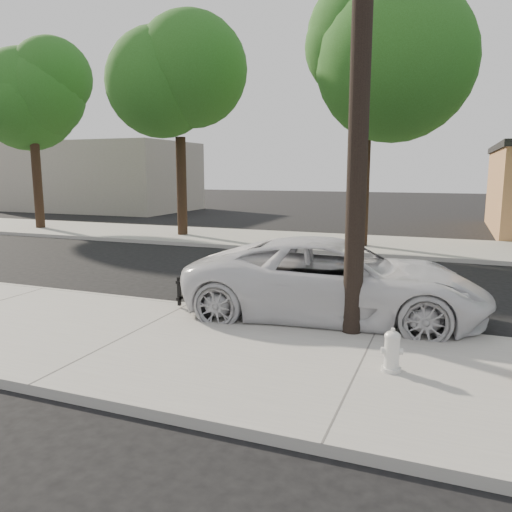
{
  "coord_description": "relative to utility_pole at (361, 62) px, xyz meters",
  "views": [
    {
      "loc": [
        5.11,
        -11.23,
        2.97
      ],
      "look_at": [
        0.94,
        -0.55,
        1.0
      ],
      "focal_mm": 35.0,
      "sensor_mm": 36.0,
      "label": 1
    }
  ],
  "objects": [
    {
      "name": "ground",
      "position": [
        -3.6,
        2.7,
        -4.7
      ],
      "size": [
        120.0,
        120.0,
        0.0
      ],
      "primitive_type": "plane",
      "color": "black",
      "rests_on": "ground"
    },
    {
      "name": "building_far",
      "position": [
        -23.6,
        22.7,
        -2.2
      ],
      "size": [
        14.0,
        8.0,
        5.0
      ],
      "primitive_type": "cube",
      "color": "gray",
      "rests_on": "ground"
    },
    {
      "name": "curb_near",
      "position": [
        -3.6,
        0.6,
        -4.62
      ],
      "size": [
        90.0,
        0.12,
        0.16
      ],
      "primitive_type": "cube",
      "color": "#9E9B93",
      "rests_on": "ground"
    },
    {
      "name": "far_sidewalk",
      "position": [
        -3.6,
        11.2,
        -4.62
      ],
      "size": [
        90.0,
        5.0,
        0.15
      ],
      "primitive_type": "cube",
      "color": "gray",
      "rests_on": "ground"
    },
    {
      "name": "utility_pole",
      "position": [
        0.0,
        0.0,
        0.0
      ],
      "size": [
        1.4,
        0.34,
        9.0
      ],
      "color": "black",
      "rests_on": "near_sidewalk"
    },
    {
      "name": "tree_b",
      "position": [
        -9.41,
        10.76,
        1.45
      ],
      "size": [
        4.34,
        4.2,
        8.45
      ],
      "color": "black",
      "rests_on": "far_sidewalk"
    },
    {
      "name": "police_cruiser",
      "position": [
        -0.57,
        1.11,
        -3.88
      ],
      "size": [
        6.12,
        3.3,
        1.63
      ],
      "primitive_type": "imported",
      "rotation": [
        0.0,
        0.0,
        1.67
      ],
      "color": "silver",
      "rests_on": "ground"
    },
    {
      "name": "near_sidewalk",
      "position": [
        -3.6,
        -1.6,
        -4.62
      ],
      "size": [
        90.0,
        4.4,
        0.15
      ],
      "primitive_type": "cube",
      "color": "gray",
      "rests_on": "ground"
    },
    {
      "name": "tree_c",
      "position": [
        -1.38,
        10.34,
        2.21
      ],
      "size": [
        4.96,
        4.8,
        9.55
      ],
      "color": "black",
      "rests_on": "far_sidewalk"
    },
    {
      "name": "tree_a",
      "position": [
        -17.4,
        10.55,
        1.83
      ],
      "size": [
        4.65,
        4.5,
        9.0
      ],
      "color": "black",
      "rests_on": "far_sidewalk"
    },
    {
      "name": "fire_hydrant",
      "position": [
        0.85,
        -1.55,
        -4.26
      ],
      "size": [
        0.32,
        0.29,
        0.59
      ],
      "rotation": [
        0.0,
        0.0,
        0.23
      ],
      "color": "silver",
      "rests_on": "near_sidewalk"
    }
  ]
}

